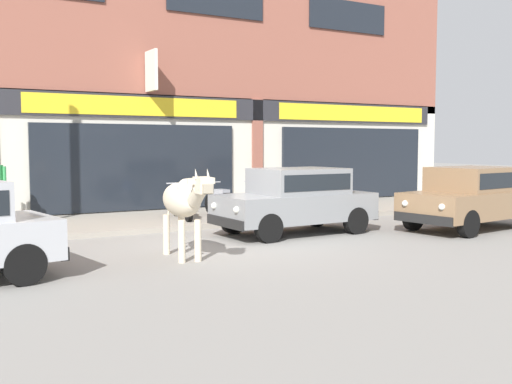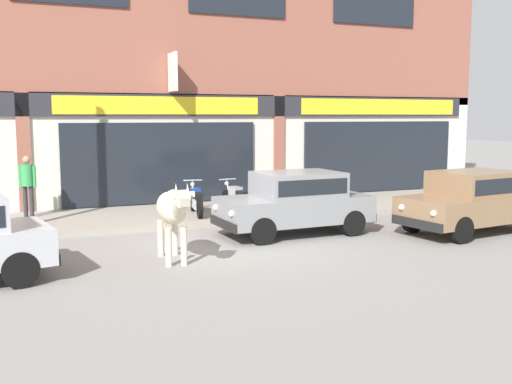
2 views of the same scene
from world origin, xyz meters
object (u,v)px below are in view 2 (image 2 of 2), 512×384
at_px(cow, 172,209).
at_px(motorcycle_3, 319,194).
at_px(motorcycle_2, 279,196).
at_px(motorcycle_0, 196,200).
at_px(car_2, 295,200).
at_px(motorcycle_1, 238,199).
at_px(pedestrian, 27,180).
at_px(car_0, 473,199).

distance_m(cow, motorcycle_3, 6.94).
bearing_deg(motorcycle_2, motorcycle_0, 176.83).
xyz_separation_m(car_2, motorcycle_1, (-0.38, 2.77, -0.31)).
xyz_separation_m(car_2, motorcycle_3, (2.14, 2.76, -0.31)).
height_order(cow, car_2, cow).
xyz_separation_m(motorcycle_0, motorcycle_3, (3.67, -0.12, 0.00)).
height_order(cow, motorcycle_2, cow).
relative_size(motorcycle_0, motorcycle_2, 1.01).
distance_m(motorcycle_2, pedestrian, 6.71).
distance_m(motorcycle_2, motorcycle_3, 1.29).
bearing_deg(motorcycle_2, car_0, -53.51).
xyz_separation_m(motorcycle_2, pedestrian, (-6.53, 1.41, 0.60)).
bearing_deg(cow, pedestrian, 112.71).
distance_m(car_2, motorcycle_0, 3.28).
relative_size(car_2, pedestrian, 2.29).
height_order(car_2, motorcycle_2, car_2).
relative_size(motorcycle_1, motorcycle_2, 1.01).
height_order(car_2, motorcycle_1, car_2).
xyz_separation_m(motorcycle_0, motorcycle_1, (1.15, -0.11, 0.00)).
bearing_deg(car_2, motorcycle_2, 72.77).
xyz_separation_m(cow, car_0, (7.27, 0.05, -0.19)).
bearing_deg(motorcycle_2, pedestrian, 167.82).
height_order(motorcycle_1, motorcycle_2, same).
bearing_deg(motorcycle_3, car_0, -66.74).
bearing_deg(car_2, cow, -155.85).
bearing_deg(pedestrian, car_2, -36.20).
height_order(cow, motorcycle_1, cow).
relative_size(cow, motorcycle_3, 1.20).
bearing_deg(motorcycle_1, pedestrian, 165.30).
height_order(car_2, motorcycle_0, car_2).
relative_size(motorcycle_2, pedestrian, 1.11).
relative_size(car_2, motorcycle_2, 2.05).
xyz_separation_m(car_0, motorcycle_3, (-1.80, 4.20, -0.31)).
distance_m(motorcycle_1, pedestrian, 5.51).
relative_size(cow, car_0, 0.57).
bearing_deg(motorcycle_3, car_2, -127.81).
xyz_separation_m(motorcycle_1, motorcycle_2, (1.23, -0.02, 0.00)).
relative_size(car_2, motorcycle_0, 2.03).
bearing_deg(motorcycle_2, motorcycle_1, 179.10).
xyz_separation_m(motorcycle_3, pedestrian, (-7.82, 1.40, 0.60)).
xyz_separation_m(cow, motorcycle_0, (1.79, 4.37, -0.50)).
distance_m(car_0, motorcycle_3, 4.58).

